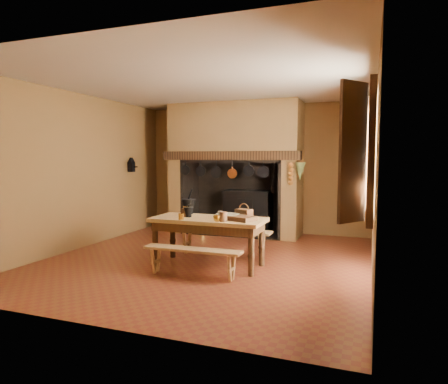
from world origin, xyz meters
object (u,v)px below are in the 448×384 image
work_table (208,225)px  mixing_bowl (228,216)px  bench_front (192,255)px  wicker_basket (244,213)px  iron_range (249,211)px  coffee_grinder (186,212)px

work_table → mixing_bowl: 0.34m
bench_front → wicker_basket: wicker_basket is taller
iron_range → coffee_grinder: (-0.16, -2.80, 0.33)m
iron_range → bench_front: iron_range is taller
work_table → wicker_basket: wicker_basket is taller
iron_range → mixing_bowl: 2.84m
bench_front → coffee_grinder: bearing=122.1°
bench_front → iron_range: bearing=93.5°
iron_range → wicker_basket: 2.70m
work_table → mixing_bowl: size_ratio=5.46×
work_table → wicker_basket: 0.57m
coffee_grinder → wicker_basket: bearing=4.8°
coffee_grinder → wicker_basket: size_ratio=0.74×
iron_range → bench_front: size_ratio=1.13×
iron_range → bench_front: 3.39m
mixing_bowl → bench_front: bearing=-116.7°
coffee_grinder → wicker_basket: (0.86, 0.21, -0.00)m
work_table → mixing_bowl: bearing=3.0°
coffee_grinder → wicker_basket: 0.89m
bench_front → wicker_basket: (0.49, 0.80, 0.51)m
work_table → mixing_bowl: mixing_bowl is taller
mixing_bowl → work_table: bearing=-177.0°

